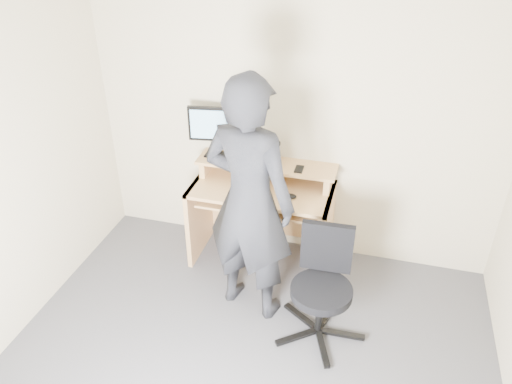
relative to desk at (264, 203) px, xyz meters
The scene contains 13 objects.
back_wall 0.76m from the desk, 47.89° to the left, with size 3.50×0.02×2.50m, color beige.
ceiling 2.49m from the desk, 82.55° to the right, with size 3.50×3.50×0.02m, color white.
desk is the anchor object (origin of this frame).
monitor 0.78m from the desk, 168.78° to the left, with size 0.47×0.13×0.45m.
external_drive 0.47m from the desk, 115.30° to the left, with size 0.07×0.13×0.20m, color black.
travel_mug 0.47m from the desk, 28.14° to the left, with size 0.09×0.09×0.20m, color silver.
smartphone 0.47m from the desk, ahead, with size 0.07×0.13×0.01m, color black.
charger 0.47m from the desk, behind, with size 0.04×0.04×0.04m, color black.
headphones 0.49m from the desk, 158.40° to the left, with size 0.16×0.16×0.02m, color silver.
keyboard 0.21m from the desk, 108.47° to the right, with size 0.46×0.18×0.03m, color black.
mouse 0.39m from the desk, 33.53° to the right, with size 0.10×0.06×0.04m, color black.
office_chair 1.02m from the desk, 50.38° to the right, with size 0.66×0.68×0.86m.
person 0.79m from the desk, 84.94° to the right, with size 0.71×0.46×1.94m, color black.
Camera 1 is at (0.71, -2.05, 2.89)m, focal length 35.00 mm.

